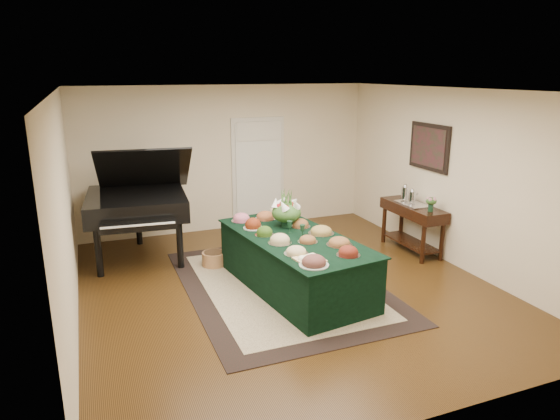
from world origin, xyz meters
name	(u,v)px	position (x,y,z in m)	size (l,w,h in m)	color
ground	(288,287)	(0.00, 0.00, 0.00)	(6.00, 6.00, 0.00)	black
area_rug	(281,285)	(-0.06, 0.10, 0.01)	(2.60, 3.64, 0.01)	black
kitchen_doorway	(258,174)	(0.60, 2.97, 1.02)	(1.05, 0.07, 2.10)	beige
buffet_table	(295,263)	(0.07, -0.08, 0.39)	(1.53, 2.67, 0.77)	black
food_platters	(292,233)	(0.03, -0.06, 0.81)	(1.18, 2.44, 0.12)	silver
cutting_board	(309,257)	(-0.12, -0.94, 0.80)	(0.35, 0.35, 0.10)	tan
green_goblets	(296,229)	(0.11, -0.03, 0.86)	(0.17, 0.29, 0.18)	#13311F
floral_centerpiece	(286,209)	(0.14, 0.40, 1.03)	(0.44, 0.44, 0.44)	#13311F
grand_piano	(137,203)	(-1.78, 1.94, 0.93)	(1.75, 1.93, 1.83)	black
wicker_basket	(214,259)	(-0.77, 1.16, 0.11)	(0.36, 0.36, 0.22)	#9F6A40
mahogany_sideboard	(413,215)	(2.50, 0.61, 0.62)	(0.45, 1.31, 0.81)	black
tea_service	(409,196)	(2.50, 0.75, 0.92)	(0.34, 0.58, 0.30)	silver
pink_bouquet	(431,202)	(2.50, 0.18, 0.96)	(0.19, 0.19, 0.24)	#13311F
wall_painting	(429,147)	(2.72, 0.61, 1.75)	(0.05, 0.95, 0.75)	black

